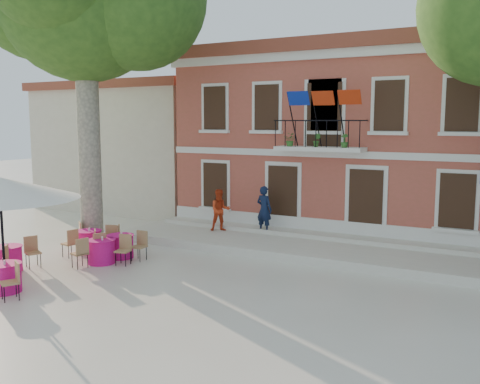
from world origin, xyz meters
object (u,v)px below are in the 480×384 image
at_px(cafe_table_4, 89,240).
at_px(cafe_table_1, 4,277).
at_px(patio_umbrella, 0,188).
at_px(pedestrian_navy, 264,210).
at_px(cafe_table_0, 101,250).
at_px(pedestrian_orange, 220,210).
at_px(cafe_table_2, 7,257).
at_px(cafe_table_3, 120,245).

bearing_deg(cafe_table_4, cafe_table_1, -74.64).
distance_m(patio_umbrella, cafe_table_1, 2.32).
relative_size(pedestrian_navy, cafe_table_0, 0.98).
bearing_deg(patio_umbrella, cafe_table_0, 82.57).
xyz_separation_m(pedestrian_orange, cafe_table_1, (-1.65, -8.34, -0.68)).
relative_size(pedestrian_orange, cafe_table_2, 0.86).
height_order(cafe_table_0, cafe_table_2, same).
bearing_deg(cafe_table_3, pedestrian_orange, 71.47).
bearing_deg(cafe_table_4, patio_umbrella, -76.73).
relative_size(cafe_table_1, cafe_table_3, 1.01).
xyz_separation_m(pedestrian_navy, cafe_table_1, (-3.30, -8.79, -0.77)).
height_order(pedestrian_navy, cafe_table_3, pedestrian_navy).
distance_m(cafe_table_2, cafe_table_4, 2.91).
xyz_separation_m(patio_umbrella, cafe_table_3, (0.47, 4.05, -2.30)).
distance_m(pedestrian_orange, cafe_table_3, 4.39).
height_order(patio_umbrella, cafe_table_1, patio_umbrella).
height_order(pedestrian_orange, cafe_table_2, pedestrian_orange).
distance_m(patio_umbrella, pedestrian_navy, 9.43).
distance_m(cafe_table_0, cafe_table_2, 2.74).
xyz_separation_m(patio_umbrella, pedestrian_orange, (1.85, 8.17, -1.62)).
height_order(cafe_table_0, cafe_table_1, same).
distance_m(cafe_table_1, cafe_table_3, 4.23).
relative_size(cafe_table_1, cafe_table_2, 1.01).
height_order(pedestrian_orange, cafe_table_0, pedestrian_orange).
height_order(pedestrian_navy, cafe_table_2, pedestrian_navy).
bearing_deg(cafe_table_1, cafe_table_3, 86.38).
distance_m(patio_umbrella, cafe_table_0, 3.98).
relative_size(cafe_table_0, cafe_table_4, 0.99).
bearing_deg(cafe_table_0, cafe_table_1, -93.64).
bearing_deg(cafe_table_4, cafe_table_3, -0.72).
distance_m(pedestrian_navy, cafe_table_4, 6.42).
bearing_deg(pedestrian_orange, patio_umbrella, -141.91).
relative_size(patio_umbrella, cafe_table_1, 2.16).
bearing_deg(cafe_table_4, pedestrian_orange, 55.56).
relative_size(cafe_table_3, cafe_table_4, 1.01).
xyz_separation_m(cafe_table_0, cafe_table_2, (-1.85, -2.02, 0.00)).
xyz_separation_m(patio_umbrella, cafe_table_4, (-0.96, 4.07, -2.30)).
xyz_separation_m(patio_umbrella, cafe_table_0, (0.42, 3.22, -2.30)).
distance_m(pedestrian_orange, cafe_table_1, 8.53).
relative_size(patio_umbrella, pedestrian_navy, 2.29).
height_order(patio_umbrella, cafe_table_4, patio_umbrella).
bearing_deg(cafe_table_2, cafe_table_4, 80.69).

